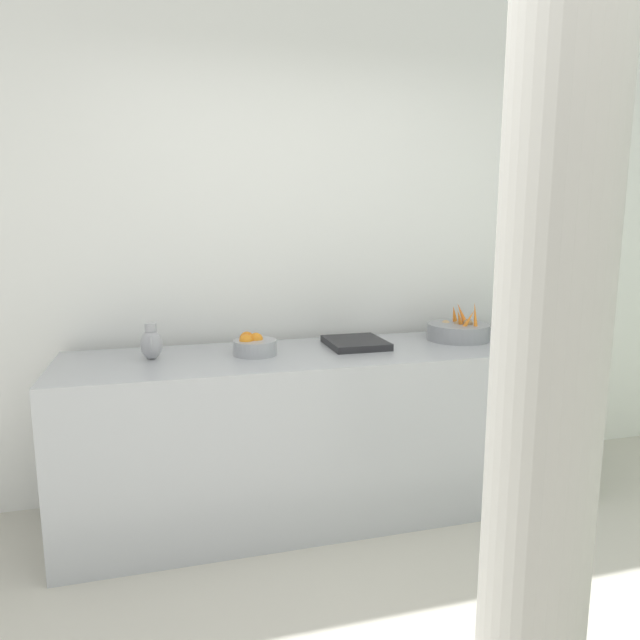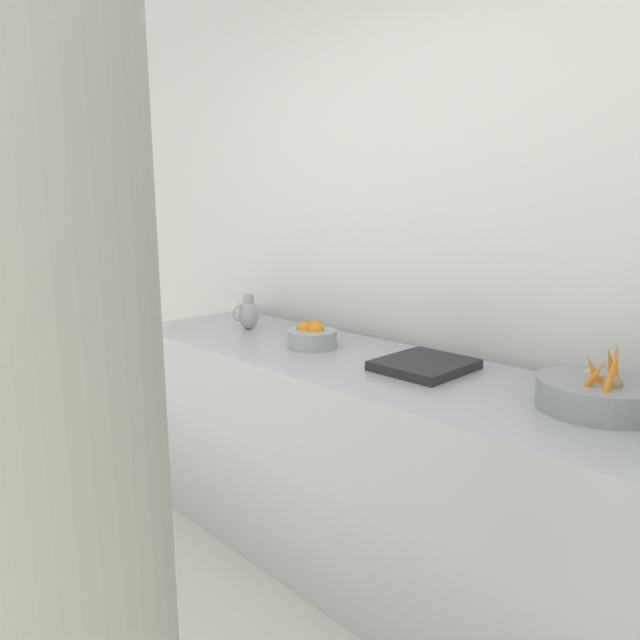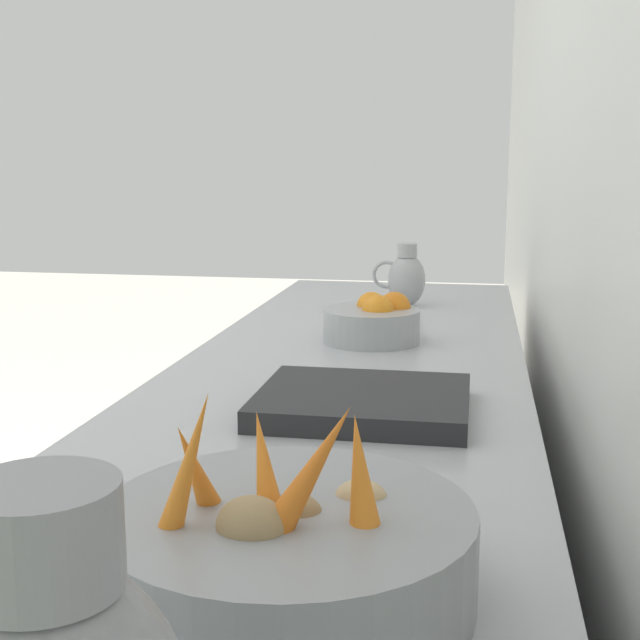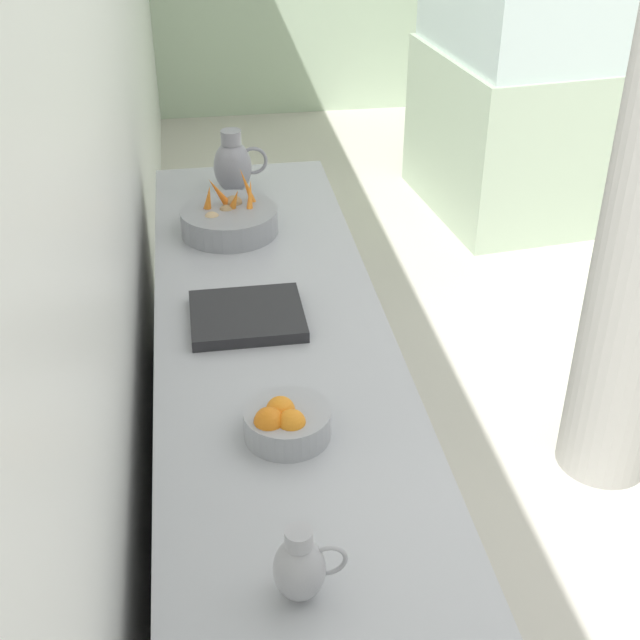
% 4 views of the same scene
% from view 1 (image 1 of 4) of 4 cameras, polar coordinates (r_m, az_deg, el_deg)
% --- Properties ---
extents(tile_wall_left, '(0.10, 8.39, 3.00)m').
position_cam_1_polar(tile_wall_left, '(3.50, 7.33, 9.09)').
color(tile_wall_left, white).
rests_on(tile_wall_left, ground_plane).
extents(prep_counter, '(0.70, 2.78, 0.88)m').
position_cam_1_polar(prep_counter, '(3.09, 1.52, -11.03)').
color(prep_counter, '#ADAFB5').
rests_on(prep_counter, ground_plane).
extents(vegetable_colander, '(0.35, 0.35, 0.22)m').
position_cam_1_polar(vegetable_colander, '(3.32, 13.73, -1.08)').
color(vegetable_colander, gray).
rests_on(vegetable_colander, prep_counter).
extents(orange_bowl, '(0.22, 0.22, 0.11)m').
position_cam_1_polar(orange_bowl, '(2.88, -6.67, -2.56)').
color(orange_bowl, '#9EA0A5').
rests_on(orange_bowl, prep_counter).
extents(metal_pitcher_tall, '(0.21, 0.15, 0.25)m').
position_cam_1_polar(metal_pitcher_tall, '(3.47, 19.39, 0.16)').
color(metal_pitcher_tall, gray).
rests_on(metal_pitcher_tall, prep_counter).
extents(metal_pitcher_short, '(0.15, 0.10, 0.18)m').
position_cam_1_polar(metal_pitcher_short, '(2.88, -16.58, -2.26)').
color(metal_pitcher_short, '#A3A3A8').
rests_on(metal_pitcher_short, prep_counter).
extents(counter_sink_basin, '(0.34, 0.30, 0.04)m').
position_cam_1_polar(counter_sink_basin, '(3.07, 3.59, -2.31)').
color(counter_sink_basin, '#232326').
rests_on(counter_sink_basin, prep_counter).
extents(support_column, '(0.35, 0.35, 3.00)m').
position_cam_1_polar(support_column, '(1.86, 22.68, 7.89)').
color(support_column, '#9E9B93').
rests_on(support_column, ground_plane).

